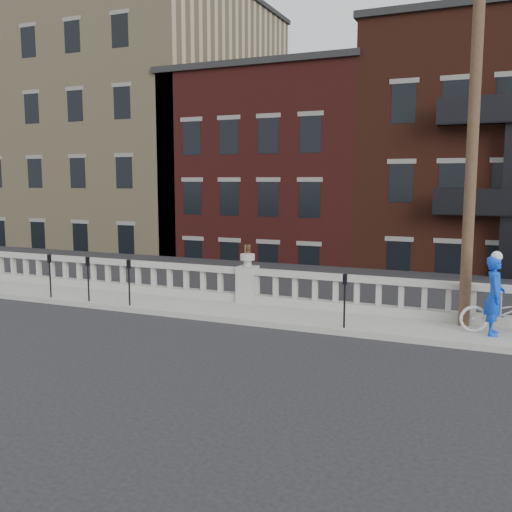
{
  "coord_description": "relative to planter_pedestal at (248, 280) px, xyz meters",
  "views": [
    {
      "loc": [
        6.96,
        -11.51,
        3.82
      ],
      "look_at": [
        0.6,
        3.2,
        1.68
      ],
      "focal_mm": 40.0,
      "sensor_mm": 36.0,
      "label": 1
    }
  ],
  "objects": [
    {
      "name": "lower_level",
      "position": [
        0.56,
        19.09,
        1.8
      ],
      "size": [
        80.0,
        44.0,
        20.8
      ],
      "color": "#605E59",
      "rests_on": "ground"
    },
    {
      "name": "cyclist",
      "position": [
        6.89,
        -1.03,
        0.27
      ],
      "size": [
        0.48,
        0.71,
        1.91
      ],
      "primitive_type": "imported",
      "rotation": [
        0.0,
        0.0,
        1.61
      ],
      "color": "blue",
      "rests_on": "sidewalk"
    },
    {
      "name": "parking_meter_b",
      "position": [
        -4.51,
        -1.8,
        0.17
      ],
      "size": [
        0.1,
        0.09,
        1.36
      ],
      "color": "black",
      "rests_on": "sidewalk"
    },
    {
      "name": "planter_pedestal",
      "position": [
        0.0,
        0.0,
        0.0
      ],
      "size": [
        0.55,
        0.55,
        1.76
      ],
      "color": "gray",
      "rests_on": "sidewalk"
    },
    {
      "name": "balustrade",
      "position": [
        0.0,
        0.0,
        -0.19
      ],
      "size": [
        28.0,
        0.34,
        1.03
      ],
      "color": "gray",
      "rests_on": "sidewalk"
    },
    {
      "name": "sidewalk",
      "position": [
        0.0,
        -0.95,
        -0.76
      ],
      "size": [
        32.0,
        2.2,
        0.15
      ],
      "primitive_type": "cube",
      "color": "gray",
      "rests_on": "ground"
    },
    {
      "name": "parking_meter_c",
      "position": [
        -3.01,
        -1.8,
        0.17
      ],
      "size": [
        0.1,
        0.09,
        1.36
      ],
      "color": "black",
      "rests_on": "sidewalk"
    },
    {
      "name": "ground",
      "position": [
        0.0,
        -3.95,
        -0.83
      ],
      "size": [
        120.0,
        120.0,
        0.0
      ],
      "primitive_type": "plane",
      "color": "black",
      "rests_on": "ground"
    },
    {
      "name": "utility_pole",
      "position": [
        6.2,
        -0.35,
        4.41
      ],
      "size": [
        1.6,
        0.28,
        10.0
      ],
      "color": "#422D1E",
      "rests_on": "sidewalk"
    },
    {
      "name": "parking_meter_a",
      "position": [
        -6.01,
        -1.8,
        0.17
      ],
      "size": [
        0.1,
        0.09,
        1.36
      ],
      "color": "black",
      "rests_on": "sidewalk"
    },
    {
      "name": "bicycle",
      "position": [
        7.08,
        -0.84,
        -0.17
      ],
      "size": [
        2.02,
        1.01,
        1.02
      ],
      "primitive_type": "imported",
      "rotation": [
        0.0,
        0.0,
        1.75
      ],
      "color": "silver",
      "rests_on": "sidewalk"
    },
    {
      "name": "parking_meter_d",
      "position": [
        3.46,
        -1.8,
        0.17
      ],
      "size": [
        0.1,
        0.09,
        1.36
      ],
      "color": "black",
      "rests_on": "sidewalk"
    }
  ]
}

